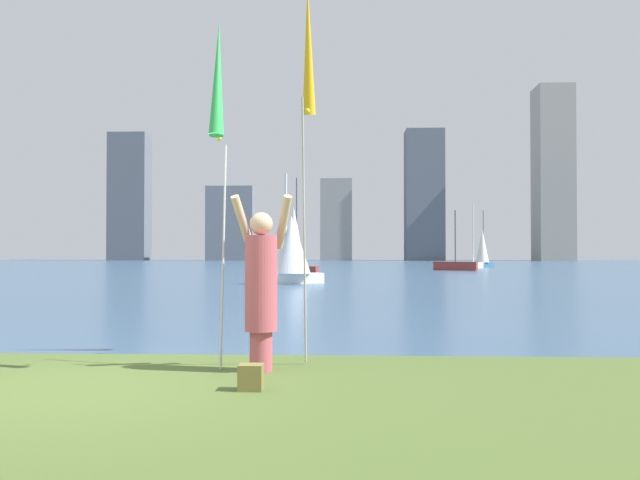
{
  "coord_description": "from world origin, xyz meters",
  "views": [
    {
      "loc": [
        2.64,
        -6.35,
        1.26
      ],
      "look_at": [
        1.63,
        15.52,
        1.67
      ],
      "focal_mm": 38.77,
      "sensor_mm": 36.0,
      "label": 1
    }
  ],
  "objects_px": {
    "sailboat_1": "(483,249)",
    "sailboat_6": "(290,249)",
    "kite_flag_right": "(308,56)",
    "kite_flag_left": "(218,86)",
    "sailboat_4": "(473,264)",
    "sailboat_3": "(455,265)",
    "person": "(261,284)",
    "sailboat_2": "(294,239)",
    "bag": "(251,377)"
  },
  "relations": [
    {
      "from": "kite_flag_left",
      "to": "kite_flag_right",
      "type": "bearing_deg",
      "value": 49.17
    },
    {
      "from": "sailboat_2",
      "to": "sailboat_6",
      "type": "bearing_deg",
      "value": -85.98
    },
    {
      "from": "person",
      "to": "sailboat_2",
      "type": "relative_size",
      "value": 0.34
    },
    {
      "from": "person",
      "to": "bag",
      "type": "distance_m",
      "value": 1.29
    },
    {
      "from": "bag",
      "to": "sailboat_6",
      "type": "bearing_deg",
      "value": 94.13
    },
    {
      "from": "sailboat_4",
      "to": "sailboat_2",
      "type": "bearing_deg",
      "value": -125.22
    },
    {
      "from": "kite_flag_right",
      "to": "sailboat_4",
      "type": "height_order",
      "value": "sailboat_4"
    },
    {
      "from": "kite_flag_right",
      "to": "kite_flag_left",
      "type": "bearing_deg",
      "value": -130.83
    },
    {
      "from": "sailboat_1",
      "to": "sailboat_2",
      "type": "height_order",
      "value": "sailboat_2"
    },
    {
      "from": "person",
      "to": "sailboat_6",
      "type": "xyz_separation_m",
      "value": [
        -1.53,
        20.74,
        0.5
      ]
    },
    {
      "from": "kite_flag_right",
      "to": "sailboat_4",
      "type": "distance_m",
      "value": 50.67
    },
    {
      "from": "sailboat_1",
      "to": "sailboat_6",
      "type": "xyz_separation_m",
      "value": [
        -13.97,
        -33.05,
        -0.15
      ]
    },
    {
      "from": "kite_flag_right",
      "to": "sailboat_3",
      "type": "bearing_deg",
      "value": 79.21
    },
    {
      "from": "sailboat_2",
      "to": "sailboat_4",
      "type": "height_order",
      "value": "sailboat_2"
    },
    {
      "from": "kite_flag_left",
      "to": "kite_flag_right",
      "type": "relative_size",
      "value": 0.83
    },
    {
      "from": "sailboat_2",
      "to": "sailboat_6",
      "type": "xyz_separation_m",
      "value": [
        0.75,
        -10.72,
        -0.6
      ]
    },
    {
      "from": "sailboat_3",
      "to": "sailboat_4",
      "type": "xyz_separation_m",
      "value": [
        2.62,
        7.61,
        -0.07
      ]
    },
    {
      "from": "sailboat_4",
      "to": "person",
      "type": "bearing_deg",
      "value": -102.37
    },
    {
      "from": "kite_flag_right",
      "to": "bag",
      "type": "height_order",
      "value": "kite_flag_right"
    },
    {
      "from": "kite_flag_right",
      "to": "bag",
      "type": "relative_size",
      "value": 18.88
    },
    {
      "from": "kite_flag_left",
      "to": "sailboat_2",
      "type": "distance_m",
      "value": 31.66
    },
    {
      "from": "person",
      "to": "sailboat_2",
      "type": "xyz_separation_m",
      "value": [
        -2.29,
        31.46,
        1.11
      ]
    },
    {
      "from": "bag",
      "to": "sailboat_4",
      "type": "distance_m",
      "value": 52.51
    },
    {
      "from": "bag",
      "to": "sailboat_4",
      "type": "relative_size",
      "value": 0.04
    },
    {
      "from": "sailboat_1",
      "to": "sailboat_3",
      "type": "relative_size",
      "value": 1.16
    },
    {
      "from": "kite_flag_right",
      "to": "sailboat_2",
      "type": "bearing_deg",
      "value": 95.1
    },
    {
      "from": "sailboat_6",
      "to": "kite_flag_left",
      "type": "bearing_deg",
      "value": -87.02
    },
    {
      "from": "sailboat_6",
      "to": "sailboat_3",
      "type": "bearing_deg",
      "value": 65.65
    },
    {
      "from": "bag",
      "to": "kite_flag_right",
      "type": "bearing_deg",
      "value": 77.97
    },
    {
      "from": "sailboat_3",
      "to": "sailboat_2",
      "type": "bearing_deg",
      "value": -133.55
    },
    {
      "from": "person",
      "to": "sailboat_1",
      "type": "distance_m",
      "value": 55.21
    },
    {
      "from": "sailboat_4",
      "to": "kite_flag_right",
      "type": "bearing_deg",
      "value": -102.09
    },
    {
      "from": "sailboat_2",
      "to": "sailboat_4",
      "type": "relative_size",
      "value": 1.03
    },
    {
      "from": "sailboat_1",
      "to": "sailboat_4",
      "type": "bearing_deg",
      "value": -112.11
    },
    {
      "from": "bag",
      "to": "sailboat_1",
      "type": "bearing_deg",
      "value": 77.25
    },
    {
      "from": "sailboat_1",
      "to": "sailboat_4",
      "type": "xyz_separation_m",
      "value": [
        -1.4,
        -3.46,
        -1.27
      ]
    },
    {
      "from": "kite_flag_right",
      "to": "sailboat_1",
      "type": "relative_size",
      "value": 0.89
    },
    {
      "from": "person",
      "to": "sailboat_4",
      "type": "distance_m",
      "value": 51.53
    },
    {
      "from": "kite_flag_left",
      "to": "sailboat_3",
      "type": "xyz_separation_m",
      "value": [
        8.86,
        42.86,
        -2.63
      ]
    },
    {
      "from": "bag",
      "to": "sailboat_6",
      "type": "height_order",
      "value": "sailboat_6"
    },
    {
      "from": "sailboat_4",
      "to": "sailboat_6",
      "type": "xyz_separation_m",
      "value": [
        -12.57,
        -29.59,
        1.12
      ]
    },
    {
      "from": "sailboat_6",
      "to": "sailboat_1",
      "type": "bearing_deg",
      "value": 67.08
    },
    {
      "from": "kite_flag_right",
      "to": "sailboat_6",
      "type": "height_order",
      "value": "kite_flag_right"
    },
    {
      "from": "kite_flag_left",
      "to": "sailboat_3",
      "type": "height_order",
      "value": "sailboat_3"
    },
    {
      "from": "person",
      "to": "sailboat_6",
      "type": "height_order",
      "value": "sailboat_6"
    },
    {
      "from": "person",
      "to": "sailboat_6",
      "type": "relative_size",
      "value": 0.42
    },
    {
      "from": "kite_flag_right",
      "to": "sailboat_6",
      "type": "bearing_deg",
      "value": 95.69
    },
    {
      "from": "kite_flag_left",
      "to": "sailboat_6",
      "type": "bearing_deg",
      "value": 92.98
    },
    {
      "from": "sailboat_4",
      "to": "sailboat_6",
      "type": "relative_size",
      "value": 1.19
    },
    {
      "from": "kite_flag_right",
      "to": "sailboat_4",
      "type": "bearing_deg",
      "value": 77.91
    }
  ]
}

